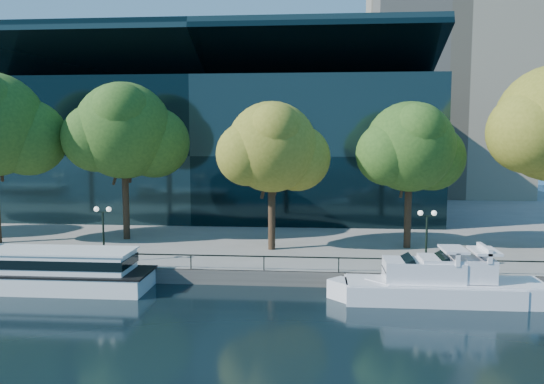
# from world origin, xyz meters

# --- Properties ---
(ground) EXTENTS (160.00, 160.00, 0.00)m
(ground) POSITION_xyz_m (0.00, 0.00, 0.00)
(ground) COLOR black
(ground) RESTS_ON ground
(promenade) EXTENTS (90.00, 67.08, 1.00)m
(promenade) POSITION_xyz_m (0.00, 36.38, 0.50)
(promenade) COLOR slate
(promenade) RESTS_ON ground
(railing) EXTENTS (88.20, 0.08, 0.99)m
(railing) POSITION_xyz_m (0.00, 3.25, 1.94)
(railing) COLOR black
(railing) RESTS_ON promenade
(convention_building) EXTENTS (50.00, 24.57, 21.43)m
(convention_building) POSITION_xyz_m (-4.00, 31.79, 8.51)
(convention_building) COLOR black
(convention_building) RESTS_ON ground
(tour_boat) EXTENTS (16.80, 3.75, 3.19)m
(tour_boat) POSITION_xyz_m (-10.33, 1.08, 1.36)
(tour_boat) COLOR white
(tour_boat) RESTS_ON ground
(cruiser_near) EXTENTS (11.47, 2.95, 3.32)m
(cruiser_near) POSITION_xyz_m (15.00, 0.48, 1.03)
(cruiser_near) COLOR silver
(cruiser_near) RESTS_ON ground
(cruiser_far) EXTENTS (10.68, 2.96, 3.49)m
(cruiser_far) POSITION_xyz_m (16.93, 0.55, 1.11)
(cruiser_far) COLOR silver
(cruiser_far) RESTS_ON ground
(tree_2) EXTENTS (10.35, 8.49, 13.60)m
(tree_2) POSITION_xyz_m (-7.90, 13.02, 10.28)
(tree_2) COLOR black
(tree_2) RESTS_ON promenade
(tree_3) EXTENTS (8.89, 7.29, 11.70)m
(tree_3) POSITION_xyz_m (5.11, 9.83, 8.99)
(tree_3) COLOR black
(tree_3) RESTS_ON promenade
(tree_4) EXTENTS (8.96, 7.34, 11.73)m
(tree_4) POSITION_xyz_m (15.98, 11.36, 8.98)
(tree_4) COLOR black
(tree_4) RESTS_ON promenade
(lamp_1) EXTENTS (1.26, 0.36, 4.03)m
(lamp_1) POSITION_xyz_m (-6.60, 4.50, 3.98)
(lamp_1) COLOR black
(lamp_1) RESTS_ON promenade
(lamp_2) EXTENTS (1.26, 0.36, 4.03)m
(lamp_2) POSITION_xyz_m (15.93, 4.50, 3.98)
(lamp_2) COLOR black
(lamp_2) RESTS_ON promenade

